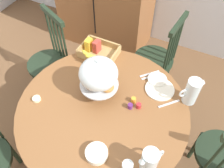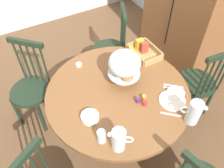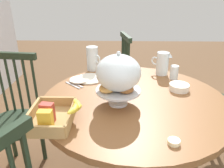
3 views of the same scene
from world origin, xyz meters
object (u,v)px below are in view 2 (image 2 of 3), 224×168
(china_plate_large, at_px, (172,101))
(cereal_bowl, at_px, (90,117))
(orange_juice_pitcher, at_px, (119,140))
(butter_dish, at_px, (79,65))
(milk_pitcher, at_px, (194,113))
(drinking_glass, at_px, (102,136))
(windsor_chair_near_window, at_px, (32,90))
(windsor_chair_far_side, at_px, (198,84))
(dining_table, at_px, (117,106))
(china_plate_small, at_px, (176,92))
(pastry_stand_with_dome, at_px, (125,64))
(windsor_chair_host_seat, at_px, (111,50))
(cereal_basket, at_px, (142,51))

(china_plate_large, relative_size, cereal_bowl, 1.57)
(cereal_bowl, bearing_deg, orange_juice_pitcher, 12.71)
(orange_juice_pitcher, bearing_deg, butter_dish, 173.45)
(milk_pitcher, relative_size, drinking_glass, 1.90)
(orange_juice_pitcher, distance_m, cereal_bowl, 0.32)
(windsor_chair_near_window, height_order, windsor_chair_far_side, same)
(dining_table, xyz_separation_m, china_plate_large, (0.31, 0.33, 0.21))
(windsor_chair_near_window, relative_size, orange_juice_pitcher, 5.15)
(dining_table, distance_m, china_plate_small, 0.54)
(cereal_bowl, bearing_deg, pastry_stand_with_dome, 116.09)
(windsor_chair_host_seat, height_order, drinking_glass, windsor_chair_host_seat)
(pastry_stand_with_dome, xyz_separation_m, china_plate_small, (0.35, 0.30, -0.18))
(windsor_chair_far_side, xyz_separation_m, butter_dish, (-0.58, -1.06, 0.30))
(drinking_glass, bearing_deg, pastry_stand_with_dome, 133.39)
(windsor_chair_host_seat, bearing_deg, windsor_chair_near_window, -81.66)
(drinking_glass, bearing_deg, china_plate_small, 95.71)
(windsor_chair_near_window, distance_m, drinking_glass, 1.11)
(windsor_chair_far_side, relative_size, drinking_glass, 8.86)
(drinking_glass, bearing_deg, orange_juice_pitcher, 37.93)
(drinking_glass, bearing_deg, windsor_chair_far_side, 100.06)
(china_plate_large, relative_size, butter_dish, 3.67)
(dining_table, relative_size, drinking_glass, 11.21)
(drinking_glass, height_order, butter_dish, drinking_glass)
(windsor_chair_far_side, relative_size, china_plate_large, 4.43)
(windsor_chair_near_window, xyz_separation_m, windsor_chair_far_side, (0.79, 1.53, 0.00))
(milk_pitcher, bearing_deg, windsor_chair_near_window, -141.46)
(pastry_stand_with_dome, bearing_deg, butter_dish, -145.26)
(cereal_basket, distance_m, drinking_glass, 1.02)
(windsor_chair_near_window, bearing_deg, dining_table, 42.86)
(orange_juice_pitcher, bearing_deg, windsor_chair_near_window, -161.79)
(windsor_chair_host_seat, xyz_separation_m, cereal_basket, (0.52, 0.05, 0.33))
(windsor_chair_far_side, bearing_deg, dining_table, -97.40)
(windsor_chair_host_seat, bearing_deg, china_plate_large, -3.57)
(dining_table, xyz_separation_m, windsor_chair_far_side, (0.12, 0.91, -0.08))
(cereal_basket, height_order, china_plate_small, cereal_basket)
(windsor_chair_near_window, xyz_separation_m, china_plate_small, (0.94, 1.03, 0.30))
(china_plate_large, distance_m, cereal_bowl, 0.69)
(dining_table, relative_size, cereal_basket, 3.90)
(cereal_basket, xyz_separation_m, china_plate_small, (0.56, -0.05, -0.03))
(windsor_chair_far_side, bearing_deg, orange_juice_pitcher, -74.59)
(dining_table, relative_size, windsor_chair_near_window, 1.26)
(windsor_chair_far_side, bearing_deg, milk_pitcher, -54.47)
(china_plate_small, bearing_deg, pastry_stand_with_dome, -139.07)
(cereal_basket, relative_size, drinking_glass, 2.87)
(pastry_stand_with_dome, xyz_separation_m, milk_pitcher, (0.61, 0.22, -0.10))
(dining_table, relative_size, windsor_chair_far_side, 1.26)
(china_plate_small, bearing_deg, drinking_glass, -84.29)
(dining_table, relative_size, cereal_bowl, 8.81)
(pastry_stand_with_dome, height_order, cereal_bowl, pastry_stand_with_dome)
(pastry_stand_with_dome, distance_m, china_plate_small, 0.49)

